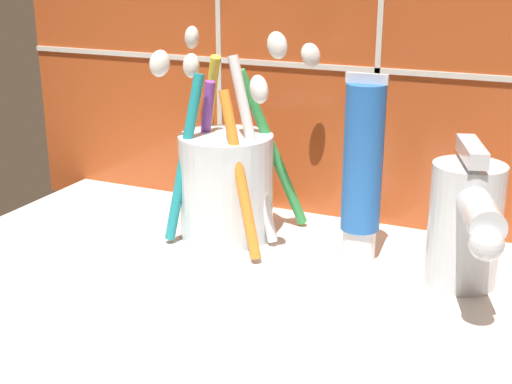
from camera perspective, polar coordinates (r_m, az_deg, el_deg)
sink_counter at (r=54.44cm, az=2.31°, el=-9.23°), size 63.34×36.37×2.00cm
tile_wall_backsplash at (r=65.80cm, az=8.78°, el=14.26°), size 73.34×1.72×43.30cm
toothbrush_cup at (r=63.27cm, az=-2.37°, el=1.10°), size 14.45×12.57×18.65cm
toothpaste_tube at (r=58.29cm, az=8.52°, el=1.78°), size 3.39×3.23×15.55cm
sink_faucet at (r=55.55cm, az=16.52°, el=-2.25°), size 6.35×11.65×11.16cm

